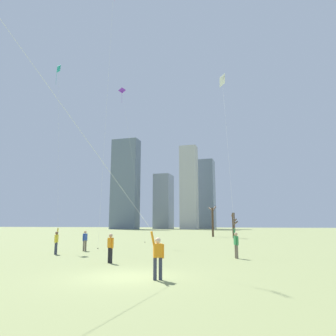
{
  "coord_description": "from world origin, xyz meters",
  "views": [
    {
      "loc": [
        5.39,
        -12.44,
        2.14
      ],
      "look_at": [
        0.0,
        6.0,
        5.62
      ],
      "focal_mm": 33.3,
      "sensor_mm": 36.0,
      "label": 1
    }
  ],
  "objects": [
    {
      "name": "skyline_slender_spire",
      "position": [
        -23.74,
        119.8,
        18.16
      ],
      "size": [
        7.33,
        5.5,
        36.31
      ],
      "color": "#B2B2B7",
      "rests_on": "ground"
    },
    {
      "name": "bare_tree_center",
      "position": [
        1.4,
        37.89,
        2.07
      ],
      "size": [
        1.21,
        2.13,
        3.92
      ],
      "color": "#4C3828",
      "rests_on": "ground"
    },
    {
      "name": "kite_flyer_midfield_center_teal",
      "position": [
        -10.13,
        8.97,
        4.17
      ],
      "size": [
        7.7,
        9.44,
        20.5
      ],
      "color": "#33384C",
      "rests_on": "ground"
    },
    {
      "name": "skyline_squat_block",
      "position": [
        -19.07,
        134.4,
        16.25
      ],
      "size": [
        8.78,
        8.45,
        32.49
      ],
      "color": "slate",
      "rests_on": "ground"
    },
    {
      "name": "skyline_wide_slab",
      "position": [
        -52.19,
        115.95,
        20.2
      ],
      "size": [
        11.93,
        6.43,
        40.41
      ],
      "color": "slate",
      "rests_on": "ground"
    },
    {
      "name": "bystander_watching_nearby",
      "position": [
        -2.78,
        3.94,
        0.9
      ],
      "size": [
        0.45,
        0.35,
        1.62
      ],
      "color": "black",
      "rests_on": "ground"
    },
    {
      "name": "skyline_mid_tower_right",
      "position": [
        -38.62,
        130.54,
        12.87
      ],
      "size": [
        7.68,
        9.8,
        25.73
      ],
      "color": "gray",
      "rests_on": "ground"
    },
    {
      "name": "distant_kite_drifting_right_purple",
      "position": [
        -10.6,
        22.16,
        17.38
      ],
      "size": [
        3.48,
        1.59,
        19.63
      ],
      "color": "purple",
      "rests_on": "ground"
    },
    {
      "name": "kite_flyer_far_back_red",
      "position": [
        -0.08,
        -1.99,
        3.73
      ],
      "size": [
        9.5,
        9.64,
        17.45
      ],
      "color": "#33384C",
      "rests_on": "ground"
    },
    {
      "name": "bare_tree_far_right_edge",
      "position": [
        -2.61,
        42.73,
        2.92
      ],
      "size": [
        1.5,
        1.64,
        5.36
      ],
      "color": "#4C3828",
      "rests_on": "ground"
    },
    {
      "name": "kite_flyer_midfield_right_white",
      "position": [
        3.49,
        10.56,
        4.91
      ],
      "size": [
        1.8,
        9.44,
        16.98
      ],
      "color": "#726656",
      "rests_on": "ground"
    },
    {
      "name": "distant_kite_low_near_trees_pink",
      "position": [
        -6.3,
        9.9,
        20.67
      ],
      "size": [
        2.72,
        3.93,
        23.69
      ],
      "color": "pink",
      "rests_on": "ground"
    },
    {
      "name": "bystander_far_off_by_trees",
      "position": [
        -8.41,
        10.62,
        0.9
      ],
      "size": [
        0.27,
        0.5,
        1.62
      ],
      "color": "#726656",
      "rests_on": "ground"
    },
    {
      "name": "ground_plane",
      "position": [
        0.0,
        0.0,
        0.0
      ],
      "size": [
        400.0,
        400.0,
        0.0
      ],
      "primitive_type": "plane",
      "color": "#848E56"
    }
  ]
}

